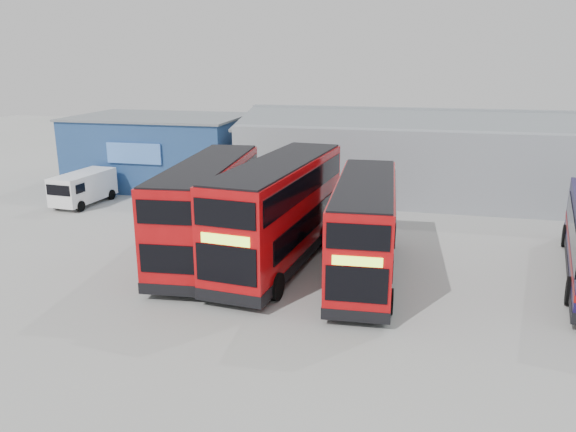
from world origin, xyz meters
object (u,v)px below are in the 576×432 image
at_px(maintenance_shed, 465,157).
at_px(double_decker_centre, 280,213).
at_px(double_decker_left, 208,211).
at_px(office_block, 161,150).
at_px(panel_van, 83,187).
at_px(double_decker_right, 364,230).

height_order(maintenance_shed, double_decker_centre, maintenance_shed).
bearing_deg(maintenance_shed, double_decker_left, -127.88).
height_order(office_block, double_decker_centre, office_block).
bearing_deg(double_decker_centre, panel_van, 159.57).
height_order(office_block, double_decker_right, office_block).
xyz_separation_m(double_decker_left, double_decker_centre, (3.51, -0.05, 0.11)).
height_order(maintenance_shed, double_decker_right, maintenance_shed).
xyz_separation_m(office_block, double_decker_left, (9.23, -14.41, -0.28)).
xyz_separation_m(office_block, panel_van, (-2.32, -6.81, -1.42)).
bearing_deg(double_decker_left, double_decker_centre, 174.63).
height_order(double_decker_right, panel_van, double_decker_right).
relative_size(double_decker_centre, panel_van, 2.38).
bearing_deg(office_block, double_decker_centre, -48.64).
height_order(double_decker_centre, panel_van, double_decker_centre).
height_order(office_block, panel_van, office_block).
distance_m(double_decker_centre, panel_van, 16.93).
xyz_separation_m(double_decker_left, panel_van, (-11.55, 7.60, -1.15)).
bearing_deg(office_block, double_decker_left, -57.37).
bearing_deg(double_decker_centre, maintenance_shed, 67.15).
distance_m(maintenance_shed, double_decker_left, 20.80).
xyz_separation_m(double_decker_centre, double_decker_right, (3.97, -0.89, -0.26)).
bearing_deg(maintenance_shed, panel_van, -160.07).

